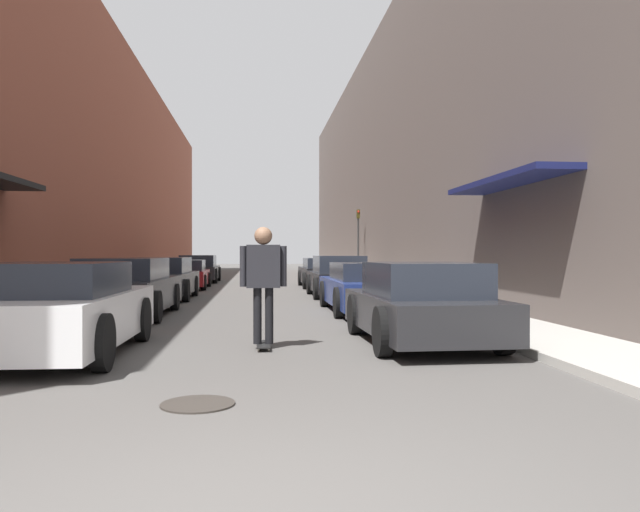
{
  "coord_description": "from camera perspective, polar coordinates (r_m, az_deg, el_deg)",
  "views": [
    {
      "loc": [
        0.09,
        -3.21,
        1.44
      ],
      "look_at": [
        1.49,
        10.72,
        1.37
      ],
      "focal_mm": 35.0,
      "sensor_mm": 36.0,
      "label": 1
    }
  ],
  "objects": [
    {
      "name": "curb_strip_left",
      "position": [
        29.72,
        -15.03,
        -2.38
      ],
      "size": [
        1.8,
        52.19,
        0.12
      ],
      "color": "#A3A099",
      "rests_on": "ground"
    },
    {
      "name": "manhole_cover",
      "position": [
        6.15,
        -11.12,
        -13.14
      ],
      "size": [
        0.7,
        0.7,
        0.02
      ],
      "color": "#332D28",
      "rests_on": "ground"
    },
    {
      "name": "building_row_right",
      "position": [
        30.57,
        8.62,
        8.66
      ],
      "size": [
        4.9,
        52.19,
        11.78
      ],
      "color": "#564C47",
      "rests_on": "ground"
    },
    {
      "name": "curb_strip_right",
      "position": [
        29.69,
        3.18,
        -2.37
      ],
      "size": [
        1.8,
        52.19,
        0.12
      ],
      "color": "#A3A099",
      "rests_on": "ground"
    },
    {
      "name": "skateboarder",
      "position": [
        9.38,
        -5.2,
        -1.6
      ],
      "size": [
        0.7,
        0.78,
        1.83
      ],
      "color": "black",
      "rests_on": "ground"
    },
    {
      "name": "traffic_light",
      "position": [
        31.58,
        3.51,
        1.83
      ],
      "size": [
        0.16,
        0.22,
        3.51
      ],
      "color": "#2D2D2D",
      "rests_on": "curb_strip_right"
    },
    {
      "name": "parked_car_left_0",
      "position": [
        9.44,
        -22.96,
        -4.55
      ],
      "size": [
        2.03,
        4.28,
        1.3
      ],
      "color": "silver",
      "rests_on": "ground"
    },
    {
      "name": "parked_car_left_1",
      "position": [
        14.66,
        -17.33,
        -2.83
      ],
      "size": [
        1.95,
        4.71,
        1.32
      ],
      "color": "#232326",
      "rests_on": "ground"
    },
    {
      "name": "parked_car_left_3",
      "position": [
        25.56,
        -12.25,
        -1.68
      ],
      "size": [
        1.87,
        4.07,
        1.16
      ],
      "color": "maroon",
      "rests_on": "ground"
    },
    {
      "name": "parked_car_right_0",
      "position": [
        9.98,
        9.23,
        -4.39
      ],
      "size": [
        1.9,
        4.0,
        1.28
      ],
      "color": "#232326",
      "rests_on": "ground"
    },
    {
      "name": "parked_car_right_3",
      "position": [
        26.08,
        0.35,
        -1.54
      ],
      "size": [
        1.96,
        4.54,
        1.22
      ],
      "color": "black",
      "rests_on": "ground"
    },
    {
      "name": "parked_car_right_1",
      "position": [
        15.24,
        4.55,
        -2.87
      ],
      "size": [
        2.08,
        4.78,
        1.2
      ],
      "color": "navy",
      "rests_on": "ground"
    },
    {
      "name": "parked_car_left_2",
      "position": [
        19.93,
        -14.18,
        -2.04
      ],
      "size": [
        1.88,
        4.18,
        1.3
      ],
      "color": "#232326",
      "rests_on": "ground"
    },
    {
      "name": "parked_car_right_2",
      "position": [
        20.44,
        1.68,
        -1.94
      ],
      "size": [
        1.85,
        4.15,
        1.34
      ],
      "color": "black",
      "rests_on": "ground"
    },
    {
      "name": "parked_car_left_4",
      "position": [
        31.02,
        -11.05,
        -1.19
      ],
      "size": [
        1.97,
        4.48,
        1.33
      ],
      "color": "#232326",
      "rests_on": "ground"
    },
    {
      "name": "building_row_left",
      "position": [
        30.54,
        -20.47,
        7.62
      ],
      "size": [
        4.9,
        52.19,
        10.69
      ],
      "color": "brown",
      "rests_on": "ground"
    },
    {
      "name": "ground",
      "position": [
        24.13,
        -5.97,
        -3.13
      ],
      "size": [
        114.82,
        114.82,
        0.0
      ],
      "primitive_type": "plane",
      "color": "#4C4947"
    }
  ]
}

